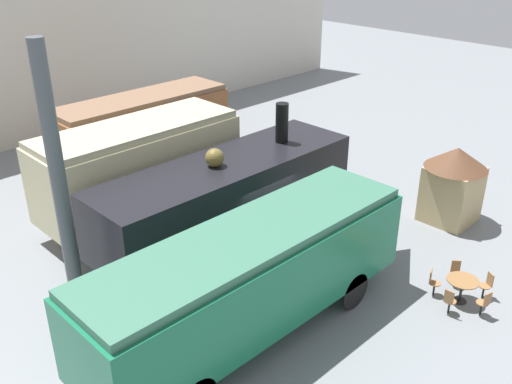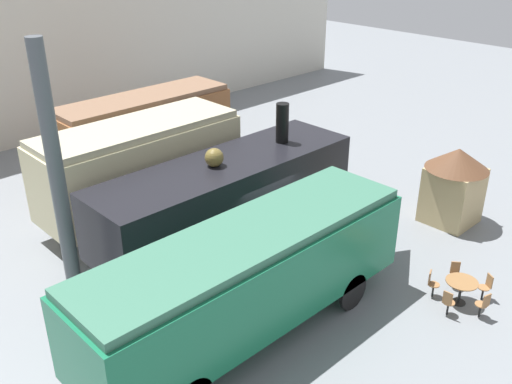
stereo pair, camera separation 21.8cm
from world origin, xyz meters
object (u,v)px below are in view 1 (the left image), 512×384
passenger_coach_wooden (143,128)px  passenger_coach_vintage (139,165)px  visitor_person (358,218)px  cafe_chair_0 (487,284)px  streamlined_locomotive (270,264)px  steam_locomotive (227,193)px  ticket_kiosk (453,181)px  cafe_table_near (462,284)px

passenger_coach_wooden → passenger_coach_vintage: size_ratio=1.06×
passenger_coach_wooden → visitor_person: passenger_coach_wooden is taller
passenger_coach_vintage → cafe_chair_0: bearing=-68.4°
streamlined_locomotive → visitor_person: size_ratio=7.05×
steam_locomotive → ticket_kiosk: (7.15, -4.82, -0.26)m
cafe_chair_0 → visitor_person: 4.88m
steam_locomotive → cafe_table_near: size_ratio=10.45×
steam_locomotive → streamlined_locomotive: 4.84m
passenger_coach_vintage → steam_locomotive: steam_locomotive is taller
passenger_coach_wooden → passenger_coach_vintage: bearing=-126.0°
passenger_coach_vintage → ticket_kiosk: bearing=-44.6°
streamlined_locomotive → ticket_kiosk: 9.42m
steam_locomotive → passenger_coach_wooden: bearing=77.6°
cafe_table_near → passenger_coach_wooden: bearing=93.7°
passenger_coach_wooden → visitor_person: (1.64, -10.77, -1.11)m
cafe_table_near → cafe_chair_0: (0.72, -0.46, -0.13)m
cafe_table_near → visitor_person: bearing=81.4°
ticket_kiosk → cafe_chair_0: bearing=-138.8°
passenger_coach_vintage → passenger_coach_wooden: bearing=54.0°
passenger_coach_wooden → visitor_person: bearing=-81.3°
streamlined_locomotive → passenger_coach_vintage: bearing=82.7°
streamlined_locomotive → cafe_table_near: 6.10m
visitor_person → streamlined_locomotive: bearing=-169.8°
streamlined_locomotive → ticket_kiosk: bearing=-3.2°
passenger_coach_wooden → ticket_kiosk: (5.51, -12.30, -0.37)m
cafe_table_near → steam_locomotive: bearing=108.8°
passenger_coach_vintage → visitor_person: size_ratio=4.48×
passenger_coach_wooden → passenger_coach_vintage: (-2.90, -4.00, 0.27)m
steam_locomotive → visitor_person: bearing=-45.0°
streamlined_locomotive → cafe_table_near: bearing=-35.0°
passenger_coach_wooden → cafe_chair_0: bearing=-83.8°
passenger_coach_wooden → cafe_chair_0: passenger_coach_wooden is taller
cafe_chair_0 → ticket_kiosk: 5.20m
passenger_coach_wooden → steam_locomotive: size_ratio=0.81×
visitor_person → cafe_chair_0: bearing=-89.3°
passenger_coach_vintage → cafe_table_near: 11.96m
visitor_person → steam_locomotive: bearing=135.0°
passenger_coach_vintage → visitor_person: 8.27m
cafe_table_near → ticket_kiosk: size_ratio=0.32×
cafe_chair_0 → visitor_person: visitor_person is taller
passenger_coach_vintage → cafe_table_near: (3.88, -11.18, -1.68)m
visitor_person → passenger_coach_vintage: bearing=123.9°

